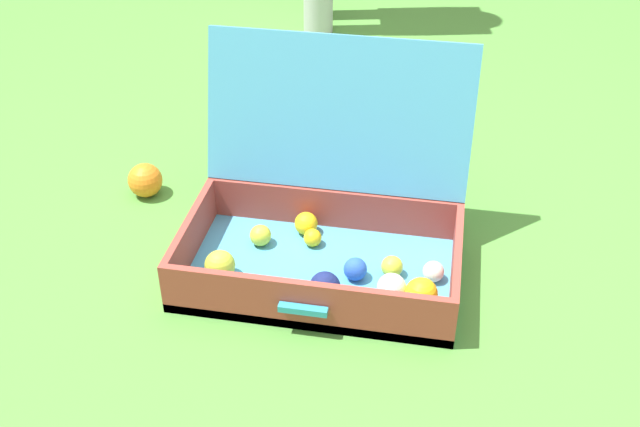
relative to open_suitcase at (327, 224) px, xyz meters
name	(u,v)px	position (x,y,z in m)	size (l,w,h in m)	color
ground_plane	(360,279)	(0.09, -0.06, -0.12)	(16.00, 16.00, 0.00)	#4C8C38
open_suitcase	(327,224)	(0.00, 0.00, 0.00)	(0.67, 0.53, 0.51)	#4799C6
stray_ball_on_grass	(145,180)	(-0.56, 0.21, -0.07)	(0.10, 0.10, 0.10)	orange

